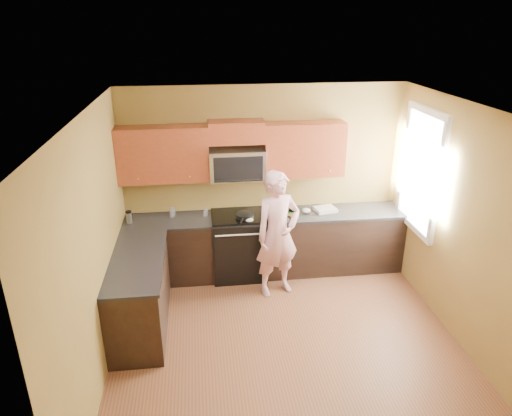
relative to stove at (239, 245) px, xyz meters
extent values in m
plane|color=brown|center=(0.40, -1.68, -0.47)|extent=(4.00, 4.00, 0.00)
plane|color=white|center=(0.40, -1.68, 2.23)|extent=(4.00, 4.00, 0.00)
plane|color=olive|center=(0.40, 0.32, 0.88)|extent=(4.00, 0.00, 4.00)
plane|color=olive|center=(0.40, -3.67, 0.88)|extent=(4.00, 0.00, 4.00)
plane|color=olive|center=(-1.60, -1.68, 0.88)|extent=(0.00, 4.00, 4.00)
plane|color=olive|center=(2.40, -1.68, 0.88)|extent=(0.00, 4.00, 4.00)
cube|color=black|center=(0.40, 0.02, -0.03)|extent=(4.00, 0.60, 0.88)
cube|color=black|center=(-1.30, -1.08, -0.03)|extent=(0.60, 1.60, 0.88)
cube|color=black|center=(0.40, 0.01, 0.43)|extent=(4.00, 0.62, 0.04)
cube|color=black|center=(-1.29, -1.08, 0.43)|extent=(0.62, 1.60, 0.04)
cube|color=brown|center=(0.00, 0.16, 1.62)|extent=(0.76, 0.33, 0.30)
imported|color=pink|center=(0.47, -0.53, 0.39)|extent=(0.74, 0.60, 1.74)
cube|color=#B27F47|center=(0.78, -0.11, 0.45)|extent=(0.13, 0.13, 0.01)
ellipsoid|color=silver|center=(0.13, -0.19, 0.48)|extent=(0.13, 0.13, 0.06)
ellipsoid|color=silver|center=(0.98, 0.03, 0.48)|extent=(0.14, 0.15, 0.07)
cube|color=white|center=(1.27, 0.06, 0.47)|extent=(0.34, 0.29, 0.05)
cylinder|color=silver|center=(-0.92, 0.18, 0.51)|extent=(0.09, 0.09, 0.12)
cylinder|color=silver|center=(-0.93, 0.13, 0.51)|extent=(0.08, 0.08, 0.12)
cylinder|color=silver|center=(-0.46, 0.10, 0.51)|extent=(0.09, 0.09, 0.12)
camera|label=1|loc=(-0.51, -5.98, 3.07)|focal=32.60mm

